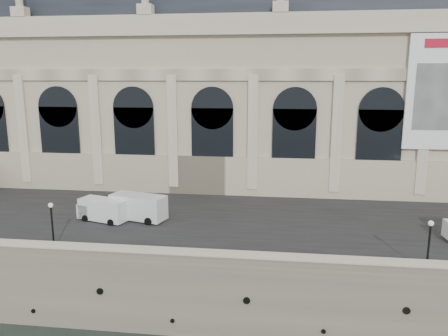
# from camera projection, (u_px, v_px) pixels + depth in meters

# --- Properties ---
(quay) EXTENTS (160.00, 70.00, 6.00)m
(quay) POSITION_uv_depth(u_px,v_px,m) (251.00, 192.00, 68.50)
(quay) COLOR gray
(quay) RESTS_ON ground
(street) EXTENTS (160.00, 24.00, 0.06)m
(street) POSITION_uv_depth(u_px,v_px,m) (238.00, 215.00, 47.49)
(street) COLOR #2D2D2D
(street) RESTS_ON quay
(parapet) EXTENTS (160.00, 1.40, 1.21)m
(parapet) POSITION_uv_depth(u_px,v_px,m) (222.00, 260.00, 34.35)
(parapet) COLOR gray
(parapet) RESTS_ON quay
(museum) EXTENTS (69.00, 18.70, 29.10)m
(museum) POSITION_uv_depth(u_px,v_px,m) (208.00, 84.00, 61.79)
(museum) COLOR beige
(museum) RESTS_ON quay
(van_b) EXTENTS (5.63, 3.41, 2.35)m
(van_b) POSITION_uv_depth(u_px,v_px,m) (101.00, 210.00, 45.41)
(van_b) COLOR white
(van_b) RESTS_ON quay
(van_c) EXTENTS (6.43, 3.79, 2.69)m
(van_c) POSITION_uv_depth(u_px,v_px,m) (135.00, 207.00, 45.75)
(van_c) COLOR silver
(van_c) RESTS_ON quay
(lamp_left) EXTENTS (0.42, 0.42, 4.16)m
(lamp_left) POSITION_uv_depth(u_px,v_px,m) (52.00, 226.00, 37.80)
(lamp_left) COLOR black
(lamp_left) RESTS_ON quay
(lamp_right) EXTENTS (0.43, 0.43, 4.19)m
(lamp_right) POSITION_uv_depth(u_px,v_px,m) (429.00, 247.00, 33.12)
(lamp_right) COLOR black
(lamp_right) RESTS_ON quay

